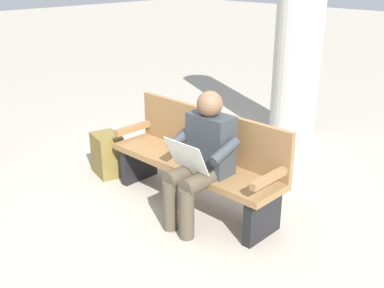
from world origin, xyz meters
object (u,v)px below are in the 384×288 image
at_px(support_pillar, 301,15).
at_px(backpack, 108,155).
at_px(person_seated, 202,156).
at_px(bench_near, 199,158).

bearing_deg(support_pillar, backpack, 72.50).
relative_size(person_seated, support_pillar, 0.38).
bearing_deg(backpack, bench_near, -169.08).
height_order(person_seated, support_pillar, support_pillar).
relative_size(bench_near, person_seated, 1.53).
distance_m(person_seated, backpack, 1.45).
bearing_deg(backpack, support_pillar, -107.50).
bearing_deg(bench_near, backpack, 10.59).
height_order(bench_near, backpack, bench_near).
bearing_deg(person_seated, bench_near, -42.79).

